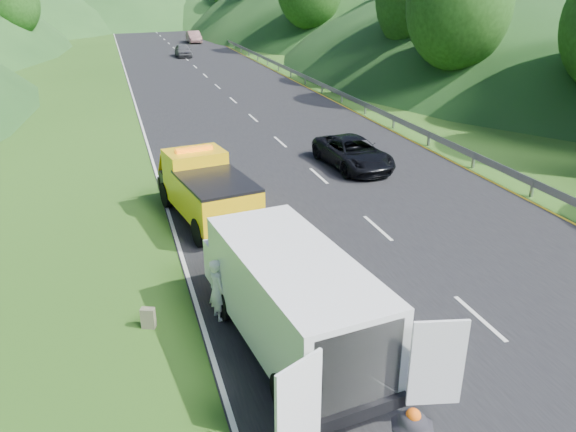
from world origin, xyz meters
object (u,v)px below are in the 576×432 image
object	(u,v)px
tow_truck	(206,189)
suitcase	(148,318)
woman	(219,318)
white_van	(290,295)
passing_suv	(352,167)
child	(279,300)

from	to	relation	value
tow_truck	suitcase	distance (m)	7.03
tow_truck	woman	size ratio (longest dim) A/B	3.59
tow_truck	suitcase	xyz separation A→B (m)	(-2.60, -6.46, -0.93)
white_van	passing_suv	distance (m)	14.33
woman	passing_suv	distance (m)	13.62
suitcase	child	bearing A→B (deg)	4.24
white_van	suitcase	bearing A→B (deg)	143.35
tow_truck	woman	xyz separation A→B (m)	(-0.85, -6.57, -1.20)
child	suitcase	world-z (taller)	suitcase
tow_truck	white_van	xyz separation A→B (m)	(0.56, -8.27, 0.21)
white_van	woman	xyz separation A→B (m)	(-1.41, 1.71, -1.42)
white_van	child	distance (m)	2.53
child	passing_suv	world-z (taller)	passing_suv
white_van	woman	distance (m)	2.63
tow_truck	white_van	size ratio (longest dim) A/B	0.82
suitcase	tow_truck	bearing A→B (deg)	68.04
woman	white_van	bearing A→B (deg)	-155.05
tow_truck	suitcase	world-z (taller)	tow_truck
tow_truck	white_van	world-z (taller)	white_van
child	passing_suv	xyz separation A→B (m)	(6.68, 10.35, 0.00)
child	suitcase	bearing A→B (deg)	-139.13
white_van	passing_suv	bearing A→B (deg)	53.80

